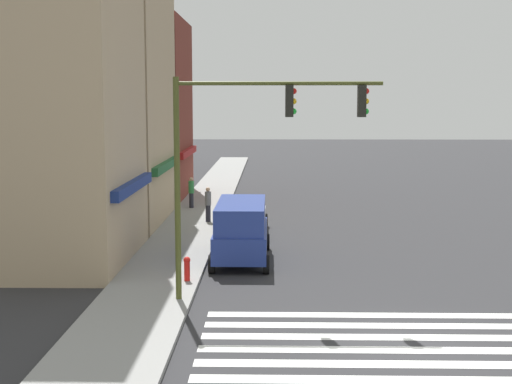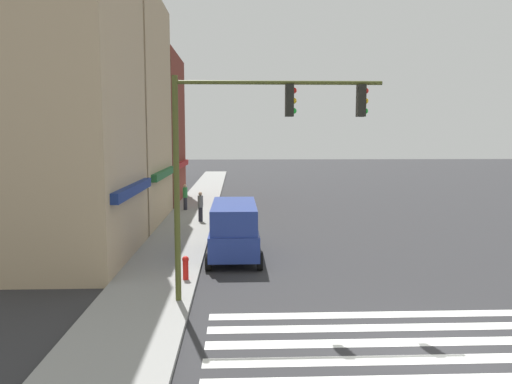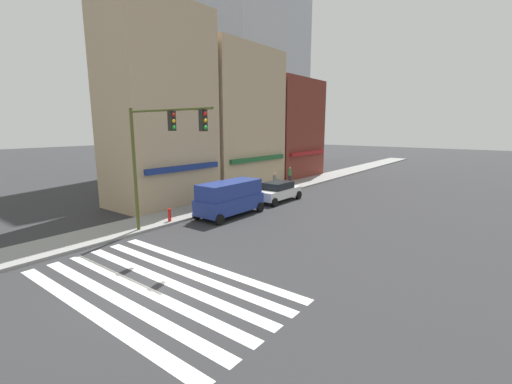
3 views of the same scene
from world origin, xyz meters
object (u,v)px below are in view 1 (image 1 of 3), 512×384
Objects in this scene: sedan_white at (246,216)px; pedestrian_green_top at (191,192)px; pedestrian_grey_coat at (208,204)px; van_blue at (241,229)px; fire_hydrant at (187,268)px; traffic_signal at (249,140)px.

pedestrian_green_top is at bearing 24.95° from sedan_white.
sedan_white is 3.22m from pedestrian_grey_coat.
pedestrian_grey_coat is (8.30, 2.03, -0.21)m from van_blue.
pedestrian_grey_coat is at bearing 1.56° from fire_hydrant.
traffic_signal reaches higher than pedestrian_grey_coat.
pedestrian_green_top is at bearing 11.60° from traffic_signal.
pedestrian_green_top reaches higher than fire_hydrant.
traffic_signal reaches higher than sedan_white.
sedan_white is 2.49× the size of pedestrian_grey_coat.
traffic_signal is at bearing -133.33° from pedestrian_green_top.
van_blue is at bearing 4.76° from traffic_signal.
traffic_signal is at bearing -135.26° from fire_hydrant.
pedestrian_green_top is (13.07, 3.41, -0.21)m from van_blue.
traffic_signal is 15.05m from pedestrian_grey_coat.
van_blue is (5.98, 0.50, -3.80)m from traffic_signal.
fire_hydrant is (-16.83, -1.71, -0.46)m from pedestrian_green_top.
pedestrian_green_top is 2.10× the size of fire_hydrant.
pedestrian_green_top and pedestrian_grey_coat have the same top height.
traffic_signal reaches higher than van_blue.
traffic_signal is at bearing -175.37° from van_blue.
pedestrian_green_top reaches higher than sedan_white.
pedestrian_grey_coat is (14.28, 2.53, -4.01)m from traffic_signal.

